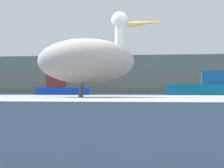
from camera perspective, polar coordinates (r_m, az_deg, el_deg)
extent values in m
cube|color=#7F755B|center=(81.16, 6.84, 1.31)|extent=(140.00, 17.34, 7.74)
cube|color=gray|center=(3.55, -4.16, -8.85)|extent=(3.39, 2.44, 0.84)
ellipsoid|color=gray|center=(3.53, -4.15, 3.62)|extent=(0.99, 0.57, 0.44)
cylinder|color=white|center=(3.54, 1.20, 7.01)|extent=(0.09, 0.09, 0.29)
sphere|color=white|center=(3.57, 1.20, 10.04)|extent=(0.16, 0.16, 0.16)
cone|color=gold|center=(3.58, 5.49, 9.53)|extent=(0.38, 0.10, 0.09)
cylinder|color=#4C4742|center=(3.60, -4.79, -1.00)|extent=(0.03, 0.03, 0.13)
cylinder|color=#4C4742|center=(3.44, -5.04, -1.01)|extent=(0.03, 0.03, 0.13)
cube|color=blue|center=(31.76, -7.71, -1.50)|extent=(4.71, 1.86, 1.03)
cube|color=maroon|center=(31.85, -8.78, 0.86)|extent=(1.75, 1.26, 1.59)
cylinder|color=#B2B2B2|center=(31.68, -5.24, 2.99)|extent=(0.12, 0.12, 3.94)
cube|color=teal|center=(32.75, 14.19, -1.22)|extent=(6.77, 2.60, 1.30)
cube|color=#1E6099|center=(32.81, 15.82, 0.97)|extent=(2.35, 1.74, 1.20)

